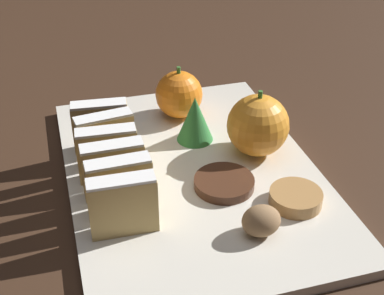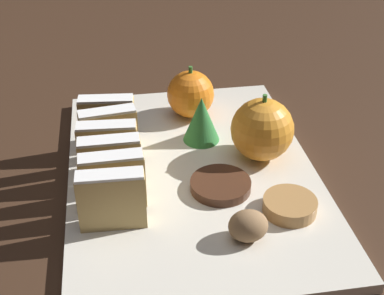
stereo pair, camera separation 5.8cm
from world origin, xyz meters
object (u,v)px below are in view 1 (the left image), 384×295
(orange_far, at_px, (179,94))
(chocolate_cookie, at_px, (224,183))
(walnut, at_px, (261,221))
(orange_near, at_px, (258,125))

(orange_far, xyz_separation_m, chocolate_cookie, (0.01, -0.16, -0.03))
(orange_far, bearing_deg, chocolate_cookie, -87.75)
(orange_far, xyz_separation_m, walnut, (0.02, -0.24, -0.01))
(chocolate_cookie, bearing_deg, orange_near, 42.99)
(orange_far, distance_m, chocolate_cookie, 0.17)
(orange_far, bearing_deg, orange_near, -59.27)
(walnut, relative_size, chocolate_cookie, 0.58)
(orange_near, bearing_deg, orange_far, 120.73)
(orange_near, distance_m, walnut, 0.14)
(orange_near, relative_size, chocolate_cookie, 1.23)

